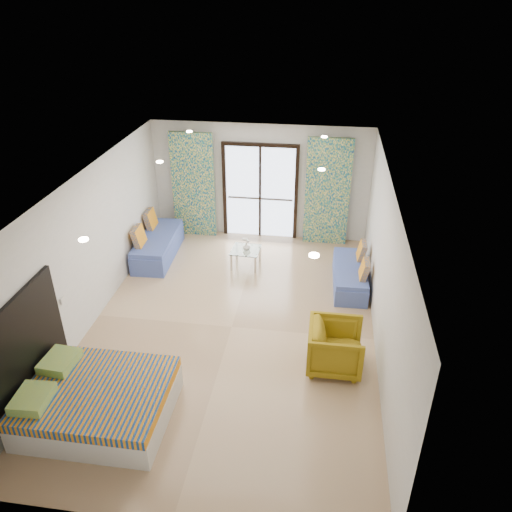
# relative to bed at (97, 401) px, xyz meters

# --- Properties ---
(floor) EXTENTS (5.00, 7.50, 0.01)m
(floor) POSITION_rel_bed_xyz_m (1.48, 2.32, -0.28)
(floor) COLOR #A18160
(floor) RESTS_ON ground
(ceiling) EXTENTS (5.00, 7.50, 0.01)m
(ceiling) POSITION_rel_bed_xyz_m (1.48, 2.32, 2.42)
(ceiling) COLOR silver
(ceiling) RESTS_ON ground
(wall_back) EXTENTS (5.00, 0.01, 2.70)m
(wall_back) POSITION_rel_bed_xyz_m (1.48, 6.07, 1.07)
(wall_back) COLOR silver
(wall_back) RESTS_ON ground
(wall_front) EXTENTS (5.00, 0.01, 2.70)m
(wall_front) POSITION_rel_bed_xyz_m (1.48, -1.43, 1.07)
(wall_front) COLOR silver
(wall_front) RESTS_ON ground
(wall_left) EXTENTS (0.01, 7.50, 2.70)m
(wall_left) POSITION_rel_bed_xyz_m (-1.02, 2.32, 1.07)
(wall_left) COLOR silver
(wall_left) RESTS_ON ground
(wall_right) EXTENTS (0.01, 7.50, 2.70)m
(wall_right) POSITION_rel_bed_xyz_m (3.98, 2.32, 1.07)
(wall_right) COLOR silver
(wall_right) RESTS_ON ground
(balcony_door) EXTENTS (1.76, 0.08, 2.28)m
(balcony_door) POSITION_rel_bed_xyz_m (1.48, 6.04, 0.98)
(balcony_door) COLOR black
(balcony_door) RESTS_ON floor
(balcony_rail) EXTENTS (1.52, 0.03, 0.04)m
(balcony_rail) POSITION_rel_bed_xyz_m (1.48, 6.05, 0.67)
(balcony_rail) COLOR #595451
(balcony_rail) RESTS_ON balcony_door
(curtain_left) EXTENTS (1.00, 0.10, 2.50)m
(curtain_left) POSITION_rel_bed_xyz_m (-0.07, 5.89, 0.97)
(curtain_left) COLOR silver
(curtain_left) RESTS_ON floor
(curtain_right) EXTENTS (1.00, 0.10, 2.50)m
(curtain_right) POSITION_rel_bed_xyz_m (3.03, 5.89, 0.97)
(curtain_right) COLOR silver
(curtain_right) RESTS_ON floor
(downlight_a) EXTENTS (0.12, 0.12, 0.02)m
(downlight_a) POSITION_rel_bed_xyz_m (0.08, 0.32, 2.39)
(downlight_a) COLOR #FFE0B2
(downlight_a) RESTS_ON ceiling
(downlight_b) EXTENTS (0.12, 0.12, 0.02)m
(downlight_b) POSITION_rel_bed_xyz_m (2.88, 0.32, 2.39)
(downlight_b) COLOR #FFE0B2
(downlight_b) RESTS_ON ceiling
(downlight_c) EXTENTS (0.12, 0.12, 0.02)m
(downlight_c) POSITION_rel_bed_xyz_m (0.08, 3.32, 2.39)
(downlight_c) COLOR #FFE0B2
(downlight_c) RESTS_ON ceiling
(downlight_d) EXTENTS (0.12, 0.12, 0.02)m
(downlight_d) POSITION_rel_bed_xyz_m (2.88, 3.32, 2.39)
(downlight_d) COLOR #FFE0B2
(downlight_d) RESTS_ON ceiling
(downlight_e) EXTENTS (0.12, 0.12, 0.02)m
(downlight_e) POSITION_rel_bed_xyz_m (0.08, 5.32, 2.39)
(downlight_e) COLOR #FFE0B2
(downlight_e) RESTS_ON ceiling
(downlight_f) EXTENTS (0.12, 0.12, 0.02)m
(downlight_f) POSITION_rel_bed_xyz_m (2.88, 5.32, 2.39)
(downlight_f) COLOR #FFE0B2
(downlight_f) RESTS_ON ceiling
(headboard) EXTENTS (0.06, 2.10, 1.50)m
(headboard) POSITION_rel_bed_xyz_m (-0.98, 0.00, 0.77)
(headboard) COLOR black
(headboard) RESTS_ON floor
(switch_plate) EXTENTS (0.02, 0.10, 0.10)m
(switch_plate) POSITION_rel_bed_xyz_m (-0.99, 1.25, 0.77)
(switch_plate) COLOR silver
(switch_plate) RESTS_ON wall_left
(bed) EXTENTS (1.96, 1.60, 0.68)m
(bed) POSITION_rel_bed_xyz_m (0.00, 0.00, 0.00)
(bed) COLOR silver
(bed) RESTS_ON floor
(daybed_left) EXTENTS (0.79, 1.89, 0.92)m
(daybed_left) POSITION_rel_bed_xyz_m (-0.64, 4.66, 0.00)
(daybed_left) COLOR #465AA7
(daybed_left) RESTS_ON floor
(daybed_right) EXTENTS (0.67, 1.63, 0.80)m
(daybed_right) POSITION_rel_bed_xyz_m (3.59, 4.02, -0.03)
(daybed_right) COLOR #465AA7
(daybed_right) RESTS_ON floor
(coffee_table) EXTENTS (0.63, 0.63, 0.69)m
(coffee_table) POSITION_rel_bed_xyz_m (1.38, 4.52, 0.07)
(coffee_table) COLOR silver
(coffee_table) RESTS_ON floor
(vase) EXTENTS (0.19, 0.20, 0.16)m
(vase) POSITION_rel_bed_xyz_m (1.40, 4.50, 0.19)
(vase) COLOR white
(vase) RESTS_ON coffee_table
(armchair) EXTENTS (0.79, 0.84, 0.86)m
(armchair) POSITION_rel_bed_xyz_m (3.29, 1.53, 0.15)
(armchair) COLOR olive
(armchair) RESTS_ON floor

